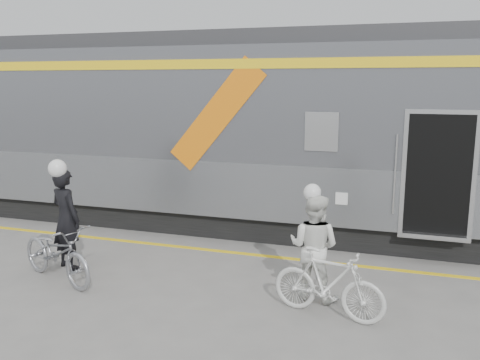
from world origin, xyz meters
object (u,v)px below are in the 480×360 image
at_px(man, 66,219).
at_px(bicycle_right, 328,283).
at_px(woman, 314,247).
at_px(bicycle_left, 57,252).

relative_size(man, bicycle_right, 1.09).
relative_size(woman, bicycle_right, 0.99).
distance_m(man, bicycle_left, 0.70).
bearing_deg(woman, man, 13.01).
bearing_deg(man, woman, -157.24).
bearing_deg(man, bicycle_right, -164.30).
height_order(man, bicycle_left, man).
xyz_separation_m(man, bicycle_right, (4.48, -0.49, -0.39)).
bearing_deg(bicycle_right, man, 95.95).
height_order(woman, bicycle_right, woman).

